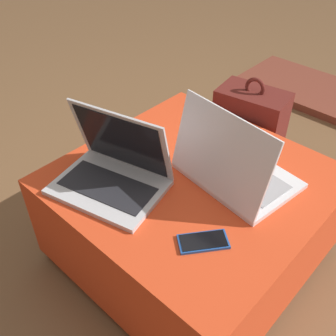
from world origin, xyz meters
TOP-DOWN VIEW (x-y plane):
  - ground_plane at (0.00, 0.00)m, footprint 14.00×14.00m
  - ottoman at (0.00, 0.00)m, footprint 0.81×0.80m
  - laptop_near at (-0.16, -0.20)m, footprint 0.38×0.32m
  - laptop_far at (0.10, 0.06)m, footprint 0.38×0.31m
  - cell_phone at (0.20, -0.19)m, footprint 0.14×0.15m
  - backpack at (-0.10, 0.51)m, footprint 0.30×0.25m

SIDE VIEW (x-z plane):
  - ground_plane at x=0.00m, z-range 0.00..0.00m
  - ottoman at x=0.00m, z-range 0.00..0.40m
  - backpack at x=-0.10m, z-range -0.04..0.49m
  - cell_phone at x=0.20m, z-range 0.40..0.41m
  - laptop_near at x=-0.16m, z-range 0.32..0.57m
  - laptop_far at x=0.10m, z-range 0.32..0.59m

